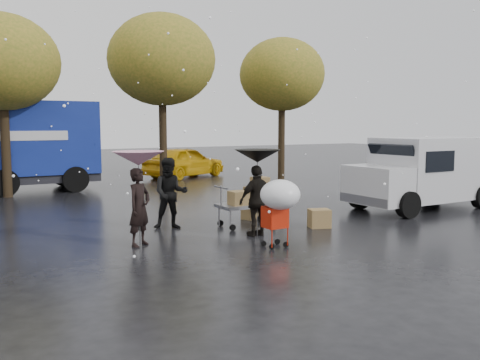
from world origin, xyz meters
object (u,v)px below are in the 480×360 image
shopping_cart (279,199)px  person_black (257,201)px  vendor_cart (250,198)px  white_van (426,171)px  yellow_taxi (184,162)px  person_pink (139,207)px

shopping_cart → person_black: bearing=78.1°
vendor_cart → white_van: white_van is taller
person_black → white_van: 6.70m
shopping_cart → yellow_taxi: size_ratio=0.32×
yellow_taxi → person_pink: bearing=129.8°
person_pink → white_van: size_ratio=0.34×
person_pink → shopping_cart: 3.00m
white_van → yellow_taxi: (-2.62, 12.46, -0.39)m
person_pink → shopping_cart: (2.44, -1.73, 0.22)m
person_pink → person_black: (2.71, -0.44, -0.01)m
vendor_cart → yellow_taxi: 12.62m
person_black → shopping_cart: size_ratio=1.14×
person_black → yellow_taxi: person_black is taller
person_pink → person_black: 2.75m
person_pink → vendor_cart: 3.23m
person_pink → yellow_taxi: (6.75, 12.75, -0.07)m
vendor_cart → shopping_cart: size_ratio=1.04×
shopping_cart → yellow_taxi: (4.31, 14.48, -0.29)m
vendor_cart → white_van: bearing=-3.2°
person_black → yellow_taxi: 13.79m
white_van → person_black: bearing=-173.7°
vendor_cart → yellow_taxi: (3.58, 12.11, 0.04)m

